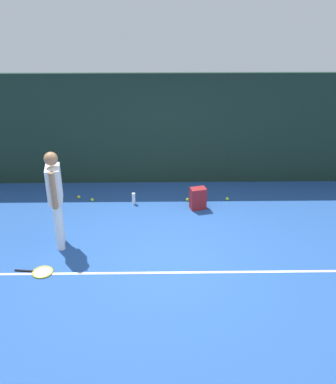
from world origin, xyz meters
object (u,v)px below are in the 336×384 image
Objects in this scene: tennis_ball_by_fence at (187,199)px; water_bottle at (134,199)px; backpack at (198,198)px; tennis_ball_mid_court at (92,200)px; tennis_racket at (41,272)px; tennis_ball_far_left at (227,199)px; tennis_ball_near_player at (79,197)px; tennis_player at (55,195)px.

water_bottle is (-1.10, -0.11, 0.09)m from tennis_ball_by_fence.
tennis_ball_mid_court is at bearing -22.40° from backpack.
tennis_racket is 4.06m from tennis_ball_far_left.
tennis_ball_near_player is 2.26m from tennis_ball_by_fence.
tennis_player is at bearing -90.09° from tennis_ball_near_player.
tennis_ball_far_left is (3.08, -0.13, 0.00)m from tennis_ball_near_player.
tennis_racket is at bearing 25.08° from backpack.
backpack is 0.40m from tennis_ball_by_fence.
backpack reaches higher than tennis_ball_mid_court.
tennis_player is 25.76× the size of tennis_ball_far_left.
tennis_ball_far_left is at bearing -167.01° from backpack.
tennis_ball_far_left is at bearing 1.25° from tennis_ball_by_fence.
backpack is at bearing -153.19° from tennis_ball_far_left.
backpack is at bearing -58.78° from tennis_ball_by_fence.
tennis_player is 3.61m from tennis_ball_far_left.
tennis_ball_by_fence is at bearing -72.60° from backpack.
tennis_racket is at bearing -119.98° from water_bottle.
tennis_racket is 3.42m from tennis_ball_by_fence.
water_bottle is at bearing -176.13° from tennis_ball_far_left.
tennis_player is 25.76× the size of tennis_ball_by_fence.
backpack is 6.67× the size of tennis_ball_near_player.
backpack is at bearing -8.62° from water_bottle.
tennis_ball_near_player and tennis_ball_far_left have the same top height.
water_bottle reaches higher than tennis_ball_near_player.
water_bottle is (1.33, 2.30, 0.11)m from tennis_racket.
tennis_ball_by_fence is 1.00× the size of tennis_ball_far_left.
tennis_ball_near_player is at bearing 156.95° from tennis_ball_mid_court.
tennis_player is at bearing -144.34° from tennis_ball_by_fence.
backpack is 2.17m from tennis_ball_mid_court.
tennis_ball_by_fence is (-0.19, 0.31, -0.18)m from backpack.
tennis_ball_by_fence and tennis_ball_mid_court have the same top height.
tennis_ball_by_fence is at bearing -178.75° from tennis_ball_far_left.
backpack reaches higher than tennis_ball_near_player.
tennis_player is at bearing -127.61° from water_bottle.
tennis_racket is 9.53× the size of tennis_ball_mid_court.
tennis_ball_near_player is (-2.44, 0.45, -0.18)m from backpack.
tennis_racket is 9.53× the size of tennis_ball_near_player.
tennis_player is 2.93m from tennis_ball_by_fence.
tennis_ball_by_fence is 1.10m from water_bottle.
tennis_player reaches higher than tennis_ball_far_left.
tennis_ball_near_player is 1.00× the size of tennis_ball_by_fence.
tennis_ball_near_player and tennis_ball_mid_court have the same top height.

